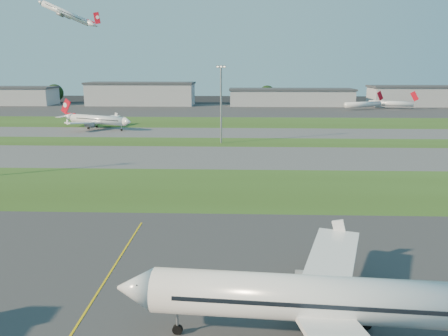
{
  "coord_description": "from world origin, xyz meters",
  "views": [
    {
      "loc": [
        21.26,
        -38.34,
        25.57
      ],
      "look_at": [
        18.39,
        41.0,
        7.0
      ],
      "focal_mm": 35.0,
      "sensor_mm": 36.0,
      "label": 1
    }
  ],
  "objects_px": {
    "airliner_taxiing": "(97,120)",
    "light_mast_centre": "(221,99)",
    "airliner_parked": "(336,301)",
    "mini_jet_near": "(363,104)",
    "mini_jet_far": "(391,103)"
  },
  "relations": [
    {
      "from": "airliner_taxiing",
      "to": "light_mast_centre",
      "type": "distance_m",
      "value": 63.05
    },
    {
      "from": "airliner_parked",
      "to": "airliner_taxiing",
      "type": "distance_m",
      "value": 157.77
    },
    {
      "from": "mini_jet_near",
      "to": "light_mast_centre",
      "type": "height_order",
      "value": "light_mast_centre"
    },
    {
      "from": "airliner_parked",
      "to": "light_mast_centre",
      "type": "height_order",
      "value": "light_mast_centre"
    },
    {
      "from": "mini_jet_near",
      "to": "airliner_parked",
      "type": "bearing_deg",
      "value": -131.97
    },
    {
      "from": "mini_jet_near",
      "to": "mini_jet_far",
      "type": "height_order",
      "value": "same"
    },
    {
      "from": "airliner_taxiing",
      "to": "mini_jet_near",
      "type": "distance_m",
      "value": 159.2
    },
    {
      "from": "mini_jet_near",
      "to": "mini_jet_far",
      "type": "bearing_deg",
      "value": -5.79
    },
    {
      "from": "airliner_parked",
      "to": "mini_jet_far",
      "type": "bearing_deg",
      "value": 74.64
    },
    {
      "from": "airliner_taxiing",
      "to": "mini_jet_near",
      "type": "relative_size",
      "value": 1.23
    },
    {
      "from": "airliner_parked",
      "to": "mini_jet_far",
      "type": "xyz_separation_m",
      "value": [
        84.04,
        236.83,
        -1.27
      ]
    },
    {
      "from": "light_mast_centre",
      "to": "airliner_parked",
      "type": "bearing_deg",
      "value": -82.11
    },
    {
      "from": "airliner_taxiing",
      "to": "light_mast_centre",
      "type": "bearing_deg",
      "value": 173.3
    },
    {
      "from": "mini_jet_near",
      "to": "light_mast_centre",
      "type": "bearing_deg",
      "value": -149.94
    },
    {
      "from": "mini_jet_near",
      "to": "light_mast_centre",
      "type": "relative_size",
      "value": 1.02
    }
  ]
}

